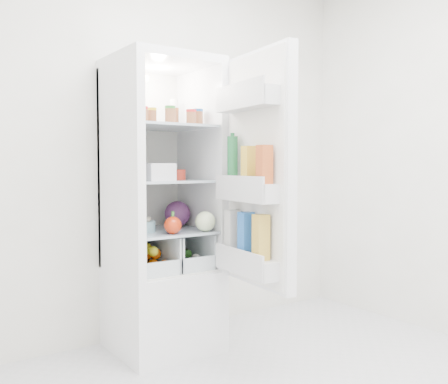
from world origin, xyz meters
TOP-DOWN VIEW (x-y plane):
  - room_walls at (0.00, 0.00)m, footprint 3.02×3.02m
  - refrigerator at (-0.20, 1.25)m, footprint 0.60×0.60m
  - shelf_low at (-0.20, 1.19)m, footprint 0.49×0.53m
  - shelf_mid at (-0.20, 1.19)m, footprint 0.49×0.53m
  - shelf_top at (-0.20, 1.19)m, footprint 0.49×0.53m
  - crisper_left at (-0.32, 1.19)m, footprint 0.23×0.46m
  - crisper_right at (-0.08, 1.19)m, footprint 0.23×0.46m
  - condiment_jars at (-0.22, 1.10)m, footprint 0.46×0.32m
  - squeeze_bottle at (-0.04, 1.34)m, footprint 0.06×0.06m
  - tub_white at (-0.31, 1.04)m, footprint 0.16×0.16m
  - tub_cream at (-0.18, 1.21)m, footprint 0.14×0.14m
  - tin_red at (-0.11, 1.15)m, footprint 0.13×0.13m
  - red_cabbage at (-0.05, 1.29)m, footprint 0.17×0.17m
  - bell_pepper at (-0.24, 0.99)m, footprint 0.10×0.10m
  - mushroom_bowl at (-0.34, 1.17)m, footprint 0.16×0.16m
  - salad_bag at (-0.03, 0.97)m, footprint 0.12×0.12m
  - citrus_pile at (-0.32, 1.16)m, footprint 0.20×0.31m
  - veg_pile at (-0.07, 1.18)m, footprint 0.16×0.30m
  - fridge_door at (0.07, 0.61)m, footprint 0.23×0.60m

SIDE VIEW (x-z plane):
  - veg_pile at x=-0.07m, z-range 0.51..0.61m
  - citrus_pile at x=-0.32m, z-range 0.50..0.66m
  - crisper_left at x=-0.32m, z-range 0.50..0.72m
  - crisper_right at x=-0.08m, z-range 0.50..0.72m
  - refrigerator at x=-0.20m, z-range -0.23..1.57m
  - shelf_low at x=-0.20m, z-range 0.73..0.75m
  - mushroom_bowl at x=-0.34m, z-range 0.75..0.81m
  - bell_pepper at x=-0.24m, z-range 0.75..0.85m
  - salad_bag at x=-0.03m, z-range 0.75..0.87m
  - red_cabbage at x=-0.05m, z-range 0.75..0.91m
  - shelf_mid at x=-0.20m, z-range 1.04..1.06m
  - tin_red at x=-0.11m, z-range 1.06..1.12m
  - tub_cream at x=-0.18m, z-range 1.06..1.12m
  - fridge_door at x=0.07m, z-range 0.44..1.74m
  - tub_white at x=-0.31m, z-range 1.06..1.16m
  - shelf_top at x=-0.20m, z-range 1.37..1.39m
  - condiment_jars at x=-0.22m, z-range 1.39..1.47m
  - squeeze_bottle at x=-0.04m, z-range 1.39..1.58m
  - room_walls at x=0.00m, z-range 0.29..2.90m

